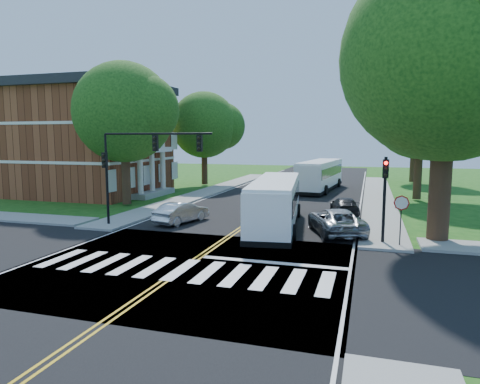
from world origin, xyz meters
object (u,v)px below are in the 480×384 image
at_px(bus_follow, 320,175).
at_px(signal_nw, 139,157).
at_px(hatchback, 182,212).
at_px(bus_lead, 276,202).
at_px(signal_ne, 385,188).
at_px(dark_sedan, 345,206).
at_px(suv, 336,221).

bearing_deg(bus_follow, signal_nw, 75.34).
distance_m(bus_follow, hatchback, 21.47).
bearing_deg(bus_lead, signal_ne, 149.73).
distance_m(signal_nw, bus_lead, 8.72).
bearing_deg(signal_ne, bus_follow, 104.23).
height_order(bus_follow, hatchback, bus_follow).
relative_size(signal_nw, dark_sedan, 1.73).
bearing_deg(signal_nw, bus_follow, 69.88).
height_order(suv, dark_sedan, suv).
xyz_separation_m(signal_nw, signal_ne, (14.06, 0.01, -1.41)).
bearing_deg(suv, hatchback, -21.53).
bearing_deg(hatchback, dark_sedan, -132.17).
height_order(bus_follow, dark_sedan, bus_follow).
xyz_separation_m(bus_lead, suv, (3.70, -0.74, -0.84)).
bearing_deg(signal_ne, hatchback, 169.64).
relative_size(bus_lead, suv, 2.22).
height_order(bus_follow, suv, bus_follow).
distance_m(signal_nw, suv, 12.23).
distance_m(bus_follow, dark_sedan, 14.36).
bearing_deg(bus_follow, bus_lead, 94.08).
height_order(hatchback, dark_sedan, hatchback).
xyz_separation_m(bus_follow, suv, (3.21, -20.77, -0.91)).
bearing_deg(signal_nw, suv, 9.40).
bearing_deg(bus_lead, hatchback, -3.91).
relative_size(signal_ne, suv, 0.83).
relative_size(bus_lead, bus_follow, 0.96).
distance_m(bus_follow, suv, 21.03).
xyz_separation_m(signal_ne, bus_lead, (-6.23, 2.63, -1.38)).
distance_m(signal_ne, suv, 3.86).
height_order(signal_ne, bus_lead, signal_ne).
xyz_separation_m(hatchback, dark_sedan, (9.97, 6.47, -0.09)).
height_order(signal_nw, signal_ne, signal_nw).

